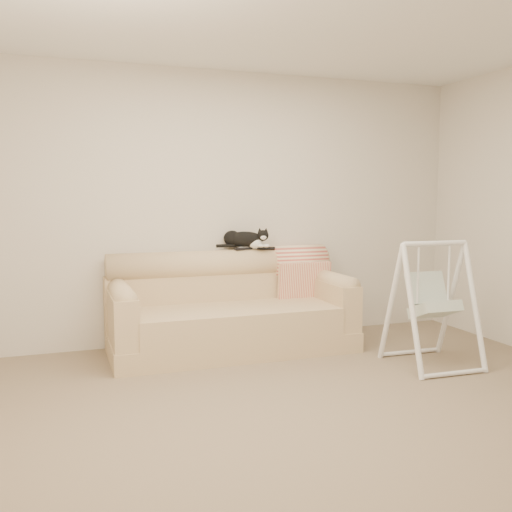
% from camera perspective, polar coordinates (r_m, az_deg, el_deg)
% --- Properties ---
extents(ground_plane, '(5.00, 5.00, 0.00)m').
position_cam_1_polar(ground_plane, '(3.94, 4.87, -15.07)').
color(ground_plane, '#7E6B54').
rests_on(ground_plane, ground).
extents(room_shell, '(5.04, 4.04, 2.60)m').
position_cam_1_polar(room_shell, '(3.67, 5.09, 7.71)').
color(room_shell, beige).
rests_on(room_shell, ground).
extents(sofa, '(2.20, 0.93, 0.90)m').
position_cam_1_polar(sofa, '(5.29, -2.64, -5.57)').
color(sofa, tan).
rests_on(sofa, ground).
extents(remote_a, '(0.19, 0.09, 0.03)m').
position_cam_1_polar(remote_a, '(5.49, -1.27, 0.78)').
color(remote_a, black).
rests_on(remote_a, sofa).
extents(remote_b, '(0.18, 0.08, 0.02)m').
position_cam_1_polar(remote_b, '(5.55, 1.01, 0.81)').
color(remote_b, black).
rests_on(remote_b, sofa).
extents(tuxedo_cat, '(0.51, 0.33, 0.20)m').
position_cam_1_polar(tuxedo_cat, '(5.52, -1.14, 1.70)').
color(tuxedo_cat, black).
rests_on(tuxedo_cat, sofa).
extents(throw_blanket, '(0.54, 0.38, 0.58)m').
position_cam_1_polar(throw_blanket, '(5.71, 4.27, -0.90)').
color(throw_blanket, '#C44D42').
rests_on(throw_blanket, sofa).
extents(baby_swing, '(0.66, 0.70, 1.05)m').
position_cam_1_polar(baby_swing, '(4.99, 17.19, -4.53)').
color(baby_swing, white).
rests_on(baby_swing, ground).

